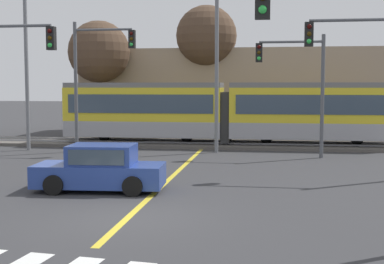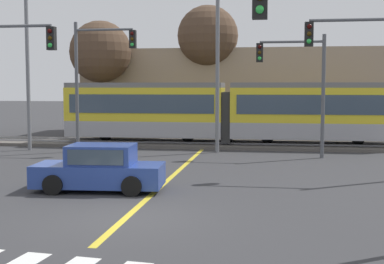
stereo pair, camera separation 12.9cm
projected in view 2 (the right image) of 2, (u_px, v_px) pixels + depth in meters
name	position (u px, v px, depth m)	size (l,w,h in m)	color
ground_plane	(126.00, 218.00, 13.94)	(200.00, 200.00, 0.00)	#333335
track_bed	(207.00, 144.00, 30.68)	(120.00, 4.00, 0.18)	#56514C
rail_near	(205.00, 143.00, 29.96)	(120.00, 0.08, 0.10)	#939399
rail_far	(208.00, 140.00, 31.38)	(120.00, 0.08, 0.10)	#939399
light_rail_tram	(227.00, 110.00, 30.32)	(18.50, 2.64, 3.43)	#9E9EA3
lane_centre_line	(171.00, 178.00, 20.02)	(0.20, 17.66, 0.01)	gold
sedan_crossing	(99.00, 169.00, 17.53)	(4.30, 2.12, 1.52)	#284293
traffic_light_far_left	(95.00, 68.00, 27.30)	(3.25, 0.38, 6.68)	#515459
traffic_light_near_right	(371.00, 51.00, 11.01)	(3.75, 0.38, 6.39)	#515459
traffic_light_mid_right	(381.00, 65.00, 19.64)	(4.25, 0.38, 6.45)	#515459
traffic_light_far_right	(300.00, 76.00, 25.29)	(3.25, 0.38, 5.84)	#515459
street_lamp_west	(30.00, 56.00, 28.16)	(1.88, 0.28, 8.87)	slate
street_lamp_centre	(222.00, 50.00, 27.11)	(2.53, 0.28, 9.19)	slate
bare_tree_west	(100.00, 52.00, 35.68)	(4.12, 4.12, 7.76)	brown
bare_tree_east	(208.00, 36.00, 35.92)	(4.10, 4.10, 8.83)	brown
building_backdrop_far	(257.00, 92.00, 38.28)	(24.28, 6.00, 5.96)	gray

